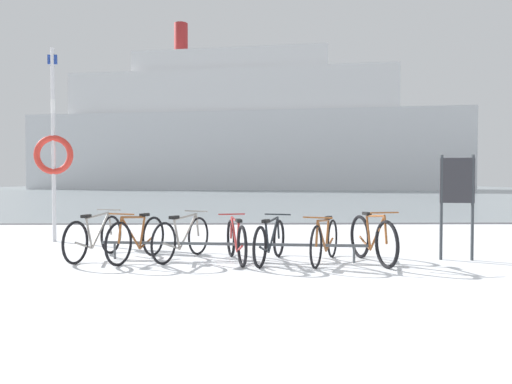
{
  "coord_description": "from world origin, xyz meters",
  "views": [
    {
      "loc": [
        -0.25,
        -4.12,
        1.36
      ],
      "look_at": [
        -0.08,
        6.33,
        1.06
      ],
      "focal_mm": 33.13,
      "sensor_mm": 36.0,
      "label": 1
    }
  ],
  "objects": [
    {
      "name": "ferry_ship",
      "position": [
        -1.37,
        55.53,
        7.09
      ],
      "size": [
        54.01,
        18.37,
        21.15
      ],
      "color": "silver",
      "rests_on": "ground"
    },
    {
      "name": "bicycle_2",
      "position": [
        -1.36,
        3.81,
        0.36
      ],
      "size": [
        0.79,
        1.59,
        0.8
      ],
      "color": "black",
      "rests_on": "ground"
    },
    {
      "name": "bicycle_1",
      "position": [
        -2.09,
        3.67,
        0.37
      ],
      "size": [
        0.68,
        1.62,
        0.82
      ],
      "color": "black",
      "rests_on": "ground"
    },
    {
      "name": "bicycle_5",
      "position": [
        0.98,
        3.45,
        0.36
      ],
      "size": [
        0.76,
        1.61,
        0.78
      ],
      "color": "black",
      "rests_on": "ground"
    },
    {
      "name": "ground",
      "position": [
        0.0,
        53.9,
        -0.04
      ],
      "size": [
        80.0,
        132.0,
        0.08
      ],
      "color": "white"
    },
    {
      "name": "bike_rack",
      "position": [
        -0.53,
        3.64,
        0.27
      ],
      "size": [
        4.41,
        0.56,
        0.31
      ],
      "color": "#4C5156",
      "rests_on": "ground"
    },
    {
      "name": "info_sign",
      "position": [
        3.22,
        3.67,
        1.17
      ],
      "size": [
        0.55,
        0.13,
        1.75
      ],
      "color": "#33383D",
      "rests_on": "ground"
    },
    {
      "name": "bicycle_3",
      "position": [
        -0.45,
        3.57,
        0.34
      ],
      "size": [
        0.51,
        1.61,
        0.76
      ],
      "color": "black",
      "rests_on": "ground"
    },
    {
      "name": "bicycle_4",
      "position": [
        0.1,
        3.52,
        0.34
      ],
      "size": [
        0.68,
        1.65,
        0.76
      ],
      "color": "black",
      "rests_on": "ground"
    },
    {
      "name": "rescue_post",
      "position": [
        -4.44,
        6.1,
        1.95
      ],
      "size": [
        0.85,
        0.13,
        4.15
      ],
      "color": "silver",
      "rests_on": "ground"
    },
    {
      "name": "bicycle_0",
      "position": [
        -2.86,
        3.89,
        0.37
      ],
      "size": [
        0.57,
        1.75,
        0.81
      ],
      "color": "black",
      "rests_on": "ground"
    },
    {
      "name": "bicycle_6",
      "position": [
        1.75,
        3.42,
        0.38
      ],
      "size": [
        0.49,
        1.68,
        0.85
      ],
      "color": "black",
      "rests_on": "ground"
    }
  ]
}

